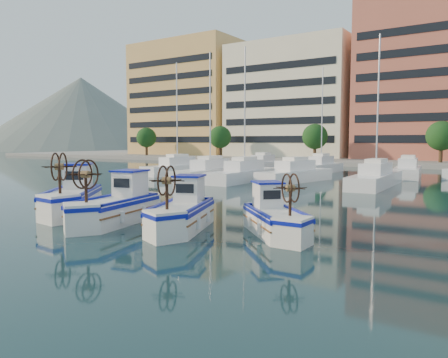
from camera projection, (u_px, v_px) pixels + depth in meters
ground at (139, 232)px, 16.86m from camera, size 300.00×300.00×0.00m
hill_west at (83, 149)px, 185.00m from camera, size 180.00×180.00×60.00m
yacht_marina at (322, 173)px, 41.17m from camera, size 37.32×23.32×11.50m
fishing_boat_a at (73, 196)px, 21.12m from camera, size 4.39×4.84×3.02m
fishing_boat_b at (117, 205)px, 18.65m from camera, size 2.65×4.65×2.82m
fishing_boat_c at (182, 211)px, 17.36m from camera, size 3.10×4.41×2.65m
fishing_boat_d at (275, 217)px, 16.43m from camera, size 3.74×3.75×2.43m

